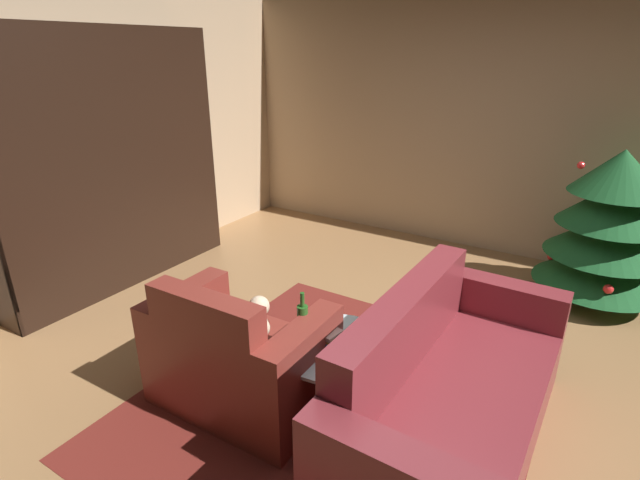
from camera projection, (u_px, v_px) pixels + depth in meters
The scene contains 11 objects.
ground_plane at pixel (389, 380), 3.18m from camera, with size 7.09×7.09×0.00m, color #976C44.
wall_back at pixel (505, 129), 4.79m from camera, with size 6.02×0.06×2.57m, color tan.
wall_left at pixel (78, 142), 4.16m from camera, with size 0.06×5.34×2.57m, color tan.
area_rug at pixel (336, 402), 2.98m from camera, with size 2.22×2.45×0.01m, color maroon.
bookshelf_unit at pixel (123, 166), 4.29m from camera, with size 0.37×2.17×2.21m.
armchair_red at pixel (238, 360), 2.87m from camera, with size 1.04×0.67×0.85m.
couch_red at pixel (447, 398), 2.58m from camera, with size 0.84×1.81×0.86m.
coffee_table at pixel (336, 351), 2.77m from camera, with size 0.69×0.69×0.46m.
book_stack_on_table at pixel (326, 337), 2.75m from camera, with size 0.18×0.15×0.09m.
bottle_on_table at pixel (303, 324), 2.72m from camera, with size 0.06×0.06×0.32m.
decorated_tree at pixel (608, 228), 3.96m from camera, with size 1.02×1.02×1.31m.
Camera 1 is at (0.99, -2.46, 2.03)m, focal length 27.17 mm.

